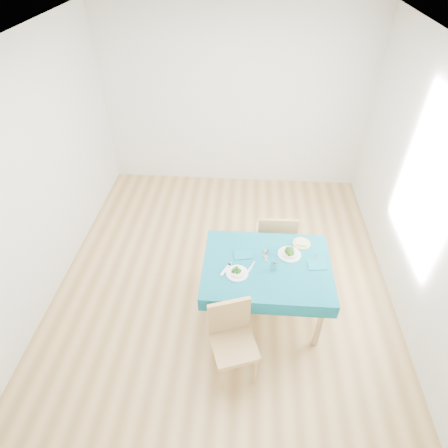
# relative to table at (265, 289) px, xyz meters

# --- Properties ---
(room_shell) EXTENTS (4.02, 4.52, 2.73)m
(room_shell) POSITION_rel_table_xyz_m (-0.48, 0.51, 0.97)
(room_shell) COLOR olive
(room_shell) RESTS_ON ground
(table) EXTENTS (1.30, 0.99, 0.76)m
(table) POSITION_rel_table_xyz_m (0.00, 0.00, 0.00)
(table) COLOR #095364
(table) RESTS_ON ground
(chair_near) EXTENTS (0.52, 0.55, 1.01)m
(chair_near) POSITION_rel_table_xyz_m (-0.30, -0.74, 0.13)
(chair_near) COLOR #A4804D
(chair_near) RESTS_ON ground
(chair_far) EXTENTS (0.47, 0.51, 1.14)m
(chair_far) POSITION_rel_table_xyz_m (0.13, 0.84, 0.19)
(chair_far) COLOR #A4804D
(chair_far) RESTS_ON ground
(bowl_near) EXTENTS (0.22, 0.22, 0.07)m
(bowl_near) POSITION_rel_table_xyz_m (-0.30, -0.14, 0.41)
(bowl_near) COLOR white
(bowl_near) RESTS_ON table
(bowl_far) EXTENTS (0.24, 0.24, 0.07)m
(bowl_far) POSITION_rel_table_xyz_m (0.23, 0.17, 0.42)
(bowl_far) COLOR white
(bowl_far) RESTS_ON table
(fork_near) EXTENTS (0.10, 0.18, 0.00)m
(fork_near) POSITION_rel_table_xyz_m (-0.42, -0.09, 0.38)
(fork_near) COLOR silver
(fork_near) RESTS_ON table
(knife_near) EXTENTS (0.11, 0.22, 0.00)m
(knife_near) POSITION_rel_table_xyz_m (-0.18, -0.07, 0.38)
(knife_near) COLOR silver
(knife_near) RESTS_ON table
(fork_far) EXTENTS (0.03, 0.16, 0.00)m
(fork_far) POSITION_rel_table_xyz_m (-0.01, 0.12, 0.38)
(fork_far) COLOR silver
(fork_far) RESTS_ON table
(knife_far) EXTENTS (0.08, 0.20, 0.00)m
(knife_far) POSITION_rel_table_xyz_m (0.49, 0.09, 0.38)
(knife_far) COLOR silver
(knife_far) RESTS_ON table
(napkin_near) EXTENTS (0.21, 0.16, 0.01)m
(napkin_near) POSITION_rel_table_xyz_m (-0.25, 0.12, 0.38)
(napkin_near) COLOR #0D5D6F
(napkin_near) RESTS_ON table
(napkin_far) EXTENTS (0.20, 0.15, 0.01)m
(napkin_far) POSITION_rel_table_xyz_m (0.50, 0.02, 0.38)
(napkin_far) COLOR #0D5D6F
(napkin_far) RESTS_ON table
(tumbler_center) EXTENTS (0.07, 0.07, 0.08)m
(tumbler_center) POSITION_rel_table_xyz_m (-0.02, 0.11, 0.42)
(tumbler_center) COLOR white
(tumbler_center) RESTS_ON table
(tumbler_side) EXTENTS (0.06, 0.06, 0.08)m
(tumbler_side) POSITION_rel_table_xyz_m (0.06, -0.07, 0.42)
(tumbler_side) COLOR white
(tumbler_side) RESTS_ON table
(side_plate) EXTENTS (0.19, 0.19, 0.01)m
(side_plate) POSITION_rel_table_xyz_m (0.38, 0.35, 0.38)
(side_plate) COLOR #D1D668
(side_plate) RESTS_ON table
(bread_slice) EXTENTS (0.13, 0.13, 0.02)m
(bread_slice) POSITION_rel_table_xyz_m (0.38, 0.35, 0.40)
(bread_slice) COLOR beige
(bread_slice) RESTS_ON side_plate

